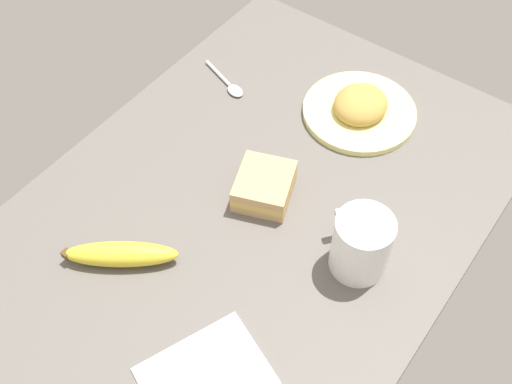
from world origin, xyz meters
TOP-DOWN VIEW (x-y plane):
  - tabletop at (0.00, 0.00)cm, footprint 90.00×64.00cm
  - plate_of_food at (-26.61, 2.94)cm, footprint 19.92×19.92cm
  - coffee_mug_black at (-0.10, 18.45)cm, footprint 9.59×10.38cm
  - sandwich_main at (-2.19, 0.44)cm, footprint 11.77×11.23cm
  - banana at (20.20, -9.51)cm, footprint 12.96×15.73cm
  - spoon at (-18.70, -19.99)cm, footprint 5.18×11.37cm

SIDE VIEW (x-z plane):
  - tabletop at x=0.00cm, z-range 0.00..2.00cm
  - spoon at x=-18.70cm, z-range 1.98..2.78cm
  - plate_of_food at x=-26.61cm, z-range 1.07..5.86cm
  - banana at x=20.20cm, z-range 2.00..5.79cm
  - sandwich_main at x=-2.19cm, z-range 2.00..6.40cm
  - coffee_mug_black at x=-0.10cm, z-range 2.14..12.36cm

